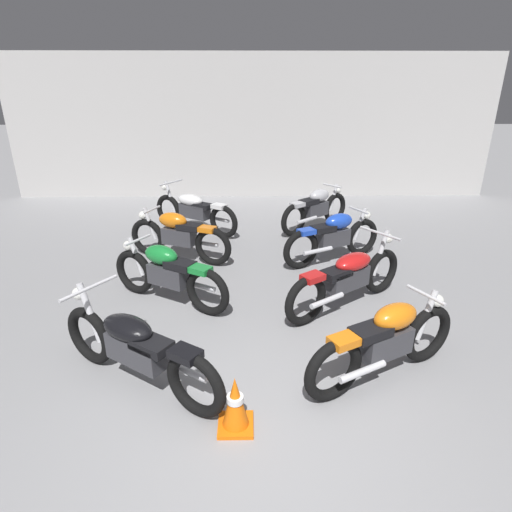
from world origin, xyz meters
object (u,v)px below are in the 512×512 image
object	(u,v)px
motorcycle_right_row_2	(334,236)
motorcycle_left_row_2	(178,235)
motorcycle_left_row_3	(194,210)
motorcycle_right_row_0	(386,341)
motorcycle_left_row_0	(136,348)
motorcycle_left_row_1	(168,273)
motorcycle_right_row_3	(316,208)
motorcycle_right_row_1	(348,277)
traffic_cone	(235,404)

from	to	relation	value
motorcycle_right_row_2	motorcycle_left_row_2	bearing A→B (deg)	177.47
motorcycle_left_row_3	motorcycle_right_row_0	xyz separation A→B (m)	(2.52, -4.80, 0.01)
motorcycle_left_row_0	motorcycle_left_row_2	distance (m)	3.33
motorcycle_left_row_1	motorcycle_right_row_0	world-z (taller)	same
motorcycle_right_row_3	motorcycle_left_row_1	bearing A→B (deg)	-128.19
motorcycle_right_row_0	motorcycle_left_row_2	bearing A→B (deg)	128.64
motorcycle_right_row_1	motorcycle_right_row_3	bearing A→B (deg)	88.84
motorcycle_left_row_0	motorcycle_right_row_1	world-z (taller)	same
motorcycle_right_row_3	motorcycle_right_row_0	bearing A→B (deg)	-90.17
motorcycle_left_row_3	motorcycle_right_row_3	xyz separation A→B (m)	(2.53, 0.08, 0.01)
motorcycle_left_row_3	traffic_cone	size ratio (longest dim) A/B	3.42
motorcycle_left_row_1	motorcycle_right_row_1	xyz separation A→B (m)	(2.45, -0.15, -0.01)
motorcycle_left_row_3	motorcycle_right_row_0	world-z (taller)	motorcycle_left_row_3
motorcycle_right_row_0	traffic_cone	size ratio (longest dim) A/B	3.32
motorcycle_left_row_1	motorcycle_right_row_3	size ratio (longest dim) A/B	1.12
motorcycle_right_row_0	motorcycle_right_row_1	world-z (taller)	motorcycle_right_row_1
motorcycle_left_row_3	motorcycle_right_row_3	bearing A→B (deg)	1.90
motorcycle_left_row_2	motorcycle_right_row_1	bearing A→B (deg)	-34.12
traffic_cone	motorcycle_left_row_1	bearing A→B (deg)	112.90
motorcycle_left_row_2	motorcycle_right_row_0	world-z (taller)	same
motorcycle_right_row_2	motorcycle_right_row_3	bearing A→B (deg)	91.40
motorcycle_left_row_0	traffic_cone	distance (m)	1.18
motorcycle_left_row_3	motorcycle_right_row_0	distance (m)	5.42
motorcycle_left_row_0	motorcycle_left_row_3	world-z (taller)	same
motorcycle_left_row_0	motorcycle_right_row_3	size ratio (longest dim) A/B	1.19
motorcycle_left_row_3	motorcycle_right_row_0	bearing A→B (deg)	-62.35
traffic_cone	motorcycle_left_row_0	bearing A→B (deg)	149.41
traffic_cone	motorcycle_left_row_3	bearing A→B (deg)	100.36
motorcycle_left_row_1	motorcycle_left_row_2	world-z (taller)	same
motorcycle_left_row_2	traffic_cone	xyz separation A→B (m)	(1.08, -3.92, -0.20)
motorcycle_left_row_0	motorcycle_right_row_3	xyz separation A→B (m)	(2.53, 4.96, 0.01)
motorcycle_left_row_2	motorcycle_right_row_2	xyz separation A→B (m)	(2.66, -0.12, 0.00)
motorcycle_left_row_0	motorcycle_left_row_1	distance (m)	1.75
motorcycle_left_row_2	motorcycle_right_row_0	bearing A→B (deg)	-51.36
motorcycle_left_row_0	motorcycle_left_row_2	size ratio (longest dim) A/B	1.00
motorcycle_right_row_0	motorcycle_right_row_1	distance (m)	1.53
motorcycle_left_row_2	motorcycle_right_row_2	distance (m)	2.66
motorcycle_right_row_0	motorcycle_right_row_3	bearing A→B (deg)	89.83
motorcycle_left_row_0	motorcycle_left_row_1	xyz separation A→B (m)	(0.01, 1.75, 0.01)
motorcycle_right_row_2	motorcycle_right_row_3	distance (m)	1.75
motorcycle_right_row_2	traffic_cone	bearing A→B (deg)	-112.50
motorcycle_left_row_1	motorcycle_left_row_3	world-z (taller)	motorcycle_left_row_3
motorcycle_right_row_1	motorcycle_left_row_3	bearing A→B (deg)	126.94
motorcycle_left_row_1	traffic_cone	bearing A→B (deg)	-67.10
motorcycle_left_row_2	motorcycle_left_row_3	distance (m)	1.55
motorcycle_right_row_1	traffic_cone	xyz separation A→B (m)	(-1.46, -2.19, -0.19)
motorcycle_right_row_0	motorcycle_right_row_1	size ratio (longest dim) A/B	0.98
motorcycle_left_row_3	motorcycle_right_row_2	distance (m)	3.07
motorcycle_left_row_3	motorcycle_left_row_2	bearing A→B (deg)	-93.14
motorcycle_left_row_0	traffic_cone	size ratio (longest dim) A/B	3.46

